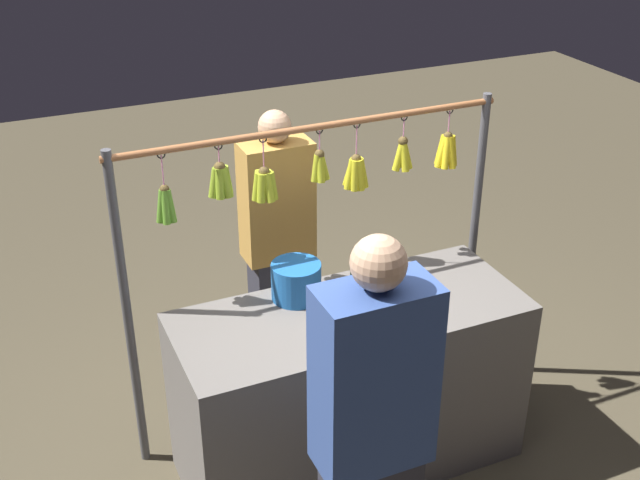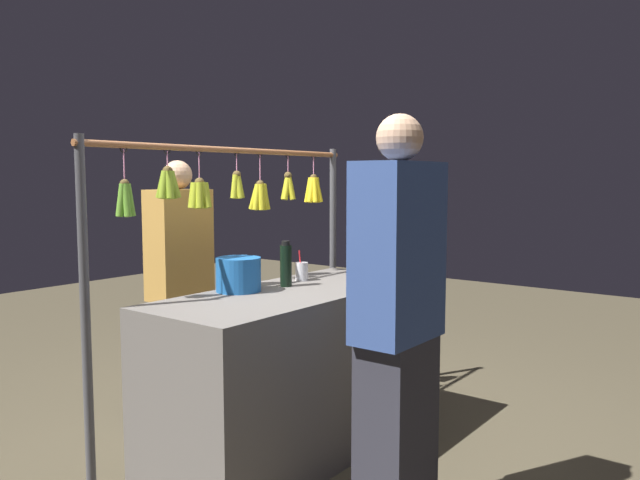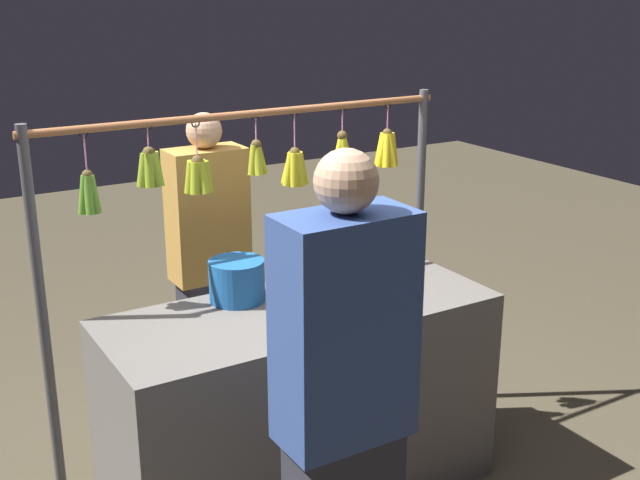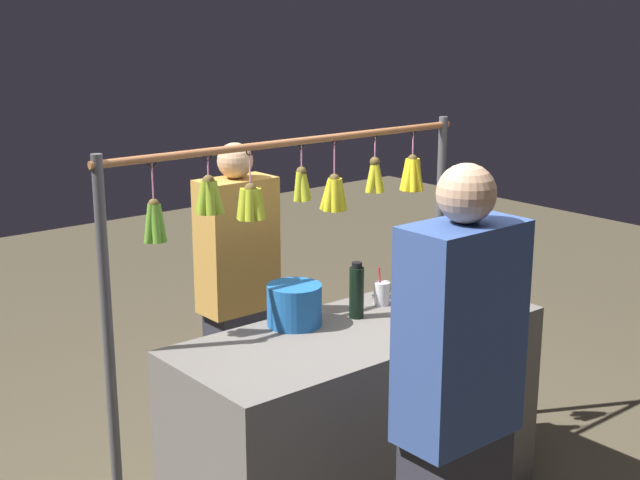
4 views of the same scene
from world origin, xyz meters
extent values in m
plane|color=#4C4432|center=(0.00, 0.00, 0.00)|extent=(12.00, 12.00, 0.00)
cube|color=#66605B|center=(0.00, 0.00, 0.44)|extent=(1.64, 0.67, 0.89)
cylinder|color=#4C4C51|center=(-0.94, -0.42, 0.84)|extent=(0.04, 0.04, 1.67)
cylinder|color=#4C4C51|center=(0.94, -0.42, 0.84)|extent=(0.04, 0.04, 1.67)
cylinder|color=#9E6038|center=(0.00, -0.42, 1.63)|extent=(1.94, 0.03, 0.03)
torus|color=black|center=(-0.73, -0.42, 1.61)|extent=(0.04, 0.01, 0.04)
cylinder|color=pink|center=(-0.73, -0.42, 1.55)|extent=(0.01, 0.01, 0.13)
sphere|color=brown|center=(-0.73, -0.42, 1.48)|extent=(0.05, 0.05, 0.05)
cylinder|color=yellow|center=(-0.70, -0.42, 1.40)|extent=(0.08, 0.04, 0.16)
cylinder|color=yellow|center=(-0.71, -0.40, 1.40)|extent=(0.06, 0.07, 0.17)
cylinder|color=yellow|center=(-0.73, -0.39, 1.40)|extent=(0.04, 0.07, 0.17)
cylinder|color=yellow|center=(-0.75, -0.41, 1.40)|extent=(0.05, 0.04, 0.16)
cylinder|color=yellow|center=(-0.75, -0.43, 1.40)|extent=(0.07, 0.05, 0.17)
cylinder|color=yellow|center=(-0.73, -0.45, 1.40)|extent=(0.04, 0.06, 0.16)
cylinder|color=yellow|center=(-0.71, -0.44, 1.40)|extent=(0.05, 0.06, 0.17)
torus|color=black|center=(-0.47, -0.42, 1.61)|extent=(0.04, 0.01, 0.04)
cylinder|color=pink|center=(-0.47, -0.42, 1.55)|extent=(0.01, 0.01, 0.12)
sphere|color=brown|center=(-0.47, -0.42, 1.49)|extent=(0.05, 0.05, 0.05)
cylinder|color=gold|center=(-0.45, -0.42, 1.42)|extent=(0.07, 0.04, 0.15)
cylinder|color=gold|center=(-0.47, -0.40, 1.42)|extent=(0.04, 0.07, 0.15)
cylinder|color=gold|center=(-0.49, -0.42, 1.42)|extent=(0.07, 0.04, 0.15)
cylinder|color=gold|center=(-0.47, -0.44, 1.42)|extent=(0.04, 0.07, 0.15)
torus|color=black|center=(-0.22, -0.42, 1.61)|extent=(0.04, 0.01, 0.04)
cylinder|color=pink|center=(-0.22, -0.42, 1.53)|extent=(0.01, 0.01, 0.17)
sphere|color=brown|center=(-0.22, -0.42, 1.44)|extent=(0.05, 0.05, 0.05)
cylinder|color=gold|center=(-0.19, -0.42, 1.37)|extent=(0.06, 0.04, 0.15)
cylinder|color=gold|center=(-0.20, -0.40, 1.37)|extent=(0.05, 0.05, 0.15)
cylinder|color=gold|center=(-0.23, -0.39, 1.37)|extent=(0.04, 0.06, 0.15)
cylinder|color=gold|center=(-0.25, -0.41, 1.37)|extent=(0.06, 0.05, 0.16)
cylinder|color=gold|center=(-0.25, -0.44, 1.37)|extent=(0.06, 0.05, 0.16)
cylinder|color=gold|center=(-0.22, -0.45, 1.37)|extent=(0.04, 0.07, 0.16)
cylinder|color=gold|center=(-0.20, -0.45, 1.37)|extent=(0.06, 0.07, 0.16)
torus|color=black|center=(-0.03, -0.42, 1.61)|extent=(0.04, 0.01, 0.04)
cylinder|color=pink|center=(-0.03, -0.42, 1.55)|extent=(0.01, 0.01, 0.12)
sphere|color=brown|center=(-0.03, -0.42, 1.50)|extent=(0.05, 0.05, 0.05)
cylinder|color=gold|center=(-0.01, -0.42, 1.43)|extent=(0.05, 0.04, 0.14)
cylinder|color=gold|center=(-0.03, -0.40, 1.43)|extent=(0.04, 0.07, 0.14)
cylinder|color=gold|center=(-0.05, -0.42, 1.43)|extent=(0.07, 0.04, 0.14)
cylinder|color=gold|center=(-0.03, -0.44, 1.43)|extent=(0.04, 0.06, 0.14)
torus|color=black|center=(0.25, -0.42, 1.61)|extent=(0.04, 0.01, 0.04)
cylinder|color=pink|center=(0.25, -0.42, 1.53)|extent=(0.01, 0.01, 0.16)
sphere|color=brown|center=(0.25, -0.42, 1.45)|extent=(0.05, 0.05, 0.05)
cylinder|color=#A5B526|center=(0.28, -0.42, 1.39)|extent=(0.06, 0.04, 0.14)
cylinder|color=#A5B526|center=(0.27, -0.40, 1.39)|extent=(0.06, 0.06, 0.14)
cylinder|color=#A5B526|center=(0.24, -0.39, 1.39)|extent=(0.05, 0.07, 0.14)
cylinder|color=#A5B526|center=(0.22, -0.40, 1.39)|extent=(0.05, 0.05, 0.14)
cylinder|color=#A5B526|center=(0.22, -0.43, 1.39)|extent=(0.07, 0.05, 0.14)
cylinder|color=#A5B526|center=(0.24, -0.46, 1.39)|extent=(0.05, 0.07, 0.14)
cylinder|color=#A5B526|center=(0.27, -0.45, 1.39)|extent=(0.05, 0.05, 0.14)
torus|color=black|center=(0.46, -0.42, 1.61)|extent=(0.04, 0.02, 0.04)
cylinder|color=pink|center=(0.46, -0.42, 1.56)|extent=(0.01, 0.01, 0.10)
sphere|color=brown|center=(0.46, -0.42, 1.51)|extent=(0.05, 0.05, 0.05)
cylinder|color=#8BAC29|center=(0.49, -0.42, 1.44)|extent=(0.07, 0.04, 0.14)
cylinder|color=#8BAC29|center=(0.47, -0.39, 1.44)|extent=(0.05, 0.06, 0.14)
cylinder|color=#8BAC29|center=(0.44, -0.40, 1.44)|extent=(0.06, 0.07, 0.15)
cylinder|color=#8BAC29|center=(0.43, -0.43, 1.44)|extent=(0.06, 0.04, 0.14)
cylinder|color=#8BAC29|center=(0.44, -0.45, 1.44)|extent=(0.06, 0.07, 0.15)
cylinder|color=#8BAC29|center=(0.47, -0.45, 1.44)|extent=(0.06, 0.07, 0.15)
torus|color=black|center=(0.71, -0.42, 1.61)|extent=(0.04, 0.01, 0.04)
cylinder|color=pink|center=(0.71, -0.42, 1.53)|extent=(0.01, 0.01, 0.16)
sphere|color=brown|center=(0.71, -0.42, 1.45)|extent=(0.04, 0.04, 0.04)
cylinder|color=#609E2D|center=(0.73, -0.42, 1.37)|extent=(0.06, 0.03, 0.16)
cylinder|color=#609E2D|center=(0.72, -0.40, 1.37)|extent=(0.04, 0.06, 0.16)
cylinder|color=#609E2D|center=(0.70, -0.41, 1.37)|extent=(0.05, 0.05, 0.16)
cylinder|color=#609E2D|center=(0.70, -0.44, 1.37)|extent=(0.06, 0.06, 0.16)
cylinder|color=#609E2D|center=(0.72, -0.44, 1.37)|extent=(0.04, 0.05, 0.16)
cylinder|color=black|center=(-0.08, -0.11, 1.00)|extent=(0.06, 0.06, 0.22)
cylinder|color=black|center=(-0.08, -0.11, 1.13)|extent=(0.04, 0.04, 0.02)
cylinder|color=#1F60AA|center=(0.19, -0.21, 0.98)|extent=(0.23, 0.23, 0.18)
cylinder|color=silver|center=(-0.29, -0.16, 0.94)|extent=(0.07, 0.07, 0.11)
cylinder|color=red|center=(-0.27, -0.16, 0.98)|extent=(0.01, 0.03, 0.18)
cube|color=#2D2D38|center=(0.03, -0.86, 0.38)|extent=(0.30, 0.20, 0.75)
cube|color=#BF8C3F|center=(0.03, -0.86, 1.08)|extent=(0.38, 0.20, 0.66)
sphere|color=tan|center=(0.03, -0.86, 1.50)|extent=(0.17, 0.17, 0.17)
cube|color=#2D2D38|center=(0.32, 0.82, 0.41)|extent=(0.33, 0.22, 0.82)
cube|color=#334C8C|center=(0.32, 0.82, 1.18)|extent=(0.41, 0.22, 0.72)
sphere|color=tan|center=(0.32, 0.82, 1.64)|extent=(0.19, 0.19, 0.19)
camera|label=1|loc=(1.40, 2.81, 2.91)|focal=45.71mm
camera|label=2|loc=(2.52, 2.12, 1.48)|focal=35.66mm
camera|label=3|loc=(1.53, 2.69, 2.18)|focal=45.51mm
camera|label=4|loc=(2.36, 2.58, 2.17)|focal=49.39mm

